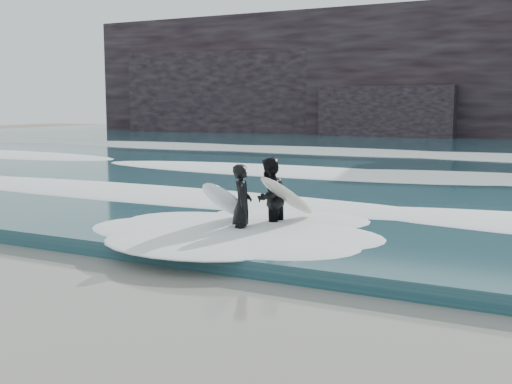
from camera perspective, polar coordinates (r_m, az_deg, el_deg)
ground at (r=8.35m, az=-16.01°, el=-11.71°), size 120.00×120.00×0.00m
sea at (r=35.18m, az=18.53°, el=3.25°), size 90.00×52.00×0.30m
headland at (r=51.99m, az=21.81°, el=9.83°), size 70.00×9.00×10.00m
foam_near at (r=15.83m, az=6.93°, el=-0.73°), size 60.00×3.20×0.20m
foam_mid at (r=22.46m, az=13.26°, el=1.72°), size 60.00×4.00×0.24m
foam_far at (r=31.23m, az=17.38°, el=3.31°), size 60.00×4.80×0.30m
surfer_left at (r=12.58m, az=-1.70°, el=-1.04°), size 1.20×2.19×1.59m
surfer_right at (r=13.12m, az=1.36°, el=-0.52°), size 1.13×1.88×1.66m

